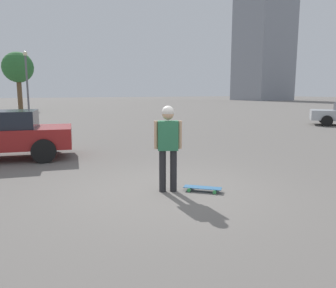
# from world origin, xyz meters

# --- Properties ---
(ground_plane) EXTENTS (220.00, 220.00, 0.00)m
(ground_plane) POSITION_xyz_m (0.00, 0.00, 0.00)
(ground_plane) COLOR slate
(person) EXTENTS (0.35, 0.51, 1.73)m
(person) POSITION_xyz_m (0.00, 0.00, 1.04)
(person) COLOR #262628
(person) RESTS_ON ground_plane
(skateboard) EXTENTS (0.68, 0.70, 0.09)m
(skateboard) POSITION_xyz_m (-0.33, -0.62, 0.07)
(skateboard) COLOR #336693
(skateboard) RESTS_ON ground_plane
(car_parked_near) EXTENTS (2.61, 4.30, 1.44)m
(car_parked_near) POSITION_xyz_m (5.15, 2.85, 0.75)
(car_parked_near) COLOR maroon
(car_parked_near) RESTS_ON ground_plane
(building_block_distant) EXTENTS (10.49, 10.18, 44.81)m
(building_block_distant) POSITION_xyz_m (52.70, -52.80, 22.41)
(building_block_distant) COLOR gray
(building_block_distant) RESTS_ON ground_plane
(tree_distant) EXTENTS (3.22, 3.22, 6.17)m
(tree_distant) POSITION_xyz_m (33.29, 0.43, 4.49)
(tree_distant) COLOR brown
(tree_distant) RESTS_ON ground_plane
(lamp_post) EXTENTS (0.28, 0.28, 4.55)m
(lamp_post) POSITION_xyz_m (17.74, 0.97, 2.74)
(lamp_post) COLOR #59595E
(lamp_post) RESTS_ON ground_plane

